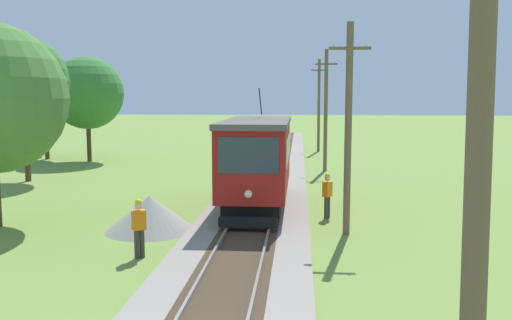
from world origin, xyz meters
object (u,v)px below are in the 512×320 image
Objects in this scene: second_worker at (327,193)px; tree_right_far at (44,87)px; utility_pole_far at (319,104)px; tree_left_near at (23,81)px; tree_right_near at (87,93)px; utility_pole_near_tram at (348,127)px; tree_horizon at (39,99)px; utility_pole_foreground at (477,213)px; track_worker at (139,226)px; red_tram at (258,159)px; utility_pole_mid at (326,109)px; gravel_pile at (150,213)px.

second_worker is 27.63m from tree_right_far.
utility_pole_far is 26.05m from second_worker.
tree_left_near is 1.06× the size of tree_right_near.
utility_pole_near_tram is 1.15× the size of tree_horizon.
tree_right_far reaches higher than second_worker.
tree_right_near is (-17.04, 32.90, 1.31)m from utility_pole_foreground.
track_worker is 0.22× the size of tree_right_far.
tree_right_near is (-10.70, 22.91, 4.00)m from track_worker.
utility_pole_far is at bearing 82.23° from red_tram.
tree_horizon reaches higher than second_worker.
tree_right_far is (-20.79, 33.99, 1.80)m from utility_pole_foreground.
tree_right_far is (-20.25, 18.26, 4.50)m from second_worker.
utility_pole_near_tram reaches higher than track_worker.
tree_right_far reaches higher than utility_pole_far.
second_worker is 18.74m from tree_left_near.
tree_left_near is at bearing -89.11° from tree_right_near.
utility_pole_near_tram is 28.29m from utility_pole_far.
utility_pole_near_tram is 29.37m from tree_right_far.
track_worker is at bearing -52.30° from tree_left_near.
tree_left_near is (-13.52, 6.79, 3.39)m from red_tram.
utility_pole_far reaches higher than red_tram.
utility_pole_mid is 13.83m from second_worker.
utility_pole_foreground reaches higher than gravel_pile.
utility_pole_foreground is 0.93× the size of utility_pole_mid.
track_worker and second_worker have the same top height.
utility_pole_foreground is 29.13m from tree_left_near.
tree_horizon is at bearing -168.38° from utility_pole_far.
tree_right_near is at bearing 167.85° from utility_pole_mid.
utility_pole_mid is at bearing 66.52° from gravel_pile.
utility_pole_far reaches higher than tree_right_near.
tree_right_far reaches higher than red_tram.
tree_horizon is at bearing 144.49° from tree_right_near.
red_tram is 1.36× the size of tree_horizon.
red_tram reaches higher than gravel_pile.
utility_pole_far is at bearing 133.73° from track_worker.
gravel_pile is 0.42× the size of tree_right_near.
second_worker is at bearing -46.14° from tree_right_near.
second_worker is (-0.54, -25.87, -3.08)m from utility_pole_far.
utility_pole_foreground is at bearing -90.00° from utility_pole_near_tram.
tree_left_near is 1.01× the size of tree_right_far.
utility_pole_mid is at bearing 126.84° from track_worker.
tree_left_near reaches higher than utility_pole_mid.
utility_pole_far is (3.37, 24.73, 1.87)m from red_tram.
utility_pole_far is (0.00, 41.60, 0.38)m from utility_pole_foreground.
tree_right_far is at bearing 135.48° from red_tram.
utility_pole_far is at bearing 20.10° from tree_right_far.
second_worker is at bearing -91.20° from utility_pole_far.
gravel_pile is at bearing -56.38° from tree_horizon.
gravel_pile is 1.79× the size of track_worker.
tree_horizon is (-15.75, 23.69, 3.89)m from gravel_pile.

